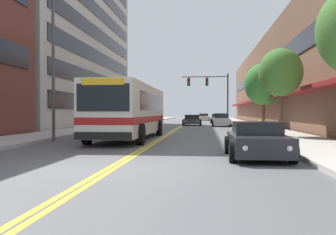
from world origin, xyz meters
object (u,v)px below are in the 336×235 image
Objects in this scene: street_tree_right_mid at (281,73)px; car_charcoal_parked_right_foreground at (257,141)px; city_bus at (131,109)px; car_dark_grey_moving_lead at (192,120)px; traffic_signal_mast at (211,89)px; car_silver_parked_right_far at (221,120)px; street_lamp_left_near at (58,47)px; car_champagne_moving_second at (204,117)px; fire_hydrant at (260,127)px; car_navy_parked_right_mid at (218,119)px; car_beige_parked_left_near at (146,120)px; street_tree_right_far at (263,84)px; car_black_parked_left_mid at (135,121)px.

car_charcoal_parked_right_foreground is at bearing -105.52° from street_tree_right_mid.
city_bus is 2.62× the size of car_dark_grey_moving_lead.
street_tree_right_mid is (3.54, -22.21, -0.51)m from traffic_signal_mast.
car_silver_parked_right_far is at bearing 73.06° from city_bus.
street_lamp_left_near reaches higher than car_dark_grey_moving_lead.
traffic_signal_mast is (0.97, -25.00, 3.69)m from car_champagne_moving_second.
fire_hydrant is (7.66, 2.51, -1.10)m from city_bus.
fire_hydrant is (2.64, -20.59, -3.70)m from traffic_signal_mast.
street_lamp_left_near reaches higher than car_champagne_moving_second.
car_navy_parked_right_mid is 1.04× the size of car_silver_parked_right_far.
car_silver_parked_right_far reaches higher than car_dark_grey_moving_lead.
car_beige_parked_left_near is at bearing -177.16° from car_dark_grey_moving_lead.
car_beige_parked_left_near is at bearing 140.49° from street_tree_right_far.
city_bus reaches higher than car_navy_parked_right_mid.
car_black_parked_left_mid is 0.59× the size of street_lamp_left_near.
car_charcoal_parked_right_foreground is at bearing -98.78° from fire_hydrant.
car_champagne_moving_second is at bearing 81.70° from street_lamp_left_near.
car_navy_parked_right_mid is at bearing 79.03° from city_bus.
car_silver_parked_right_far is at bearing -73.74° from traffic_signal_mast.
car_navy_parked_right_mid is at bearing 68.31° from car_dark_grey_moving_lead.
car_beige_parked_left_near is at bearing -104.88° from car_champagne_moving_second.
street_tree_right_far is at bearing -10.89° from car_black_parked_left_mid.
street_tree_right_mid reaches higher than car_black_parked_left_mid.
car_navy_parked_right_mid is 0.98× the size of car_champagne_moving_second.
street_tree_right_far is (3.39, -7.07, 3.33)m from car_silver_parked_right_far.
car_silver_parked_right_far reaches higher than car_charcoal_parked_right_foreground.
car_charcoal_parked_right_foreground reaches higher than fire_hydrant.
traffic_signal_mast is at bearing 77.74° from city_bus.
street_tree_right_far is at bearing 80.77° from car_charcoal_parked_right_foreground.
street_lamp_left_near is (-3.32, -2.38, 3.21)m from city_bus.
car_navy_parked_right_mid is at bearing 94.76° from street_tree_right_mid.
car_navy_parked_right_mid is at bearing 89.84° from car_silver_parked_right_far.
car_navy_parked_right_mid is 1.04× the size of car_dark_grey_moving_lead.
car_charcoal_parked_right_foreground is at bearing -88.05° from car_champagne_moving_second.
car_black_parked_left_mid is 1.18× the size of car_charcoal_parked_right_foreground.
car_black_parked_left_mid reaches higher than car_charcoal_parked_right_foreground.
traffic_signal_mast is at bearing 106.26° from car_silver_parked_right_far.
car_black_parked_left_mid is 11.72m from traffic_signal_mast.
car_navy_parked_right_mid is at bearing 44.16° from car_beige_parked_left_near.
city_bus is 1.39× the size of street_lamp_left_near.
street_lamp_left_near reaches higher than street_tree_right_far.
car_black_parked_left_mid is 0.98× the size of street_tree_right_mid.
traffic_signal_mast is at bearing 91.72° from car_charcoal_parked_right_foreground.
car_beige_parked_left_near is 1.10× the size of car_dark_grey_moving_lead.
car_champagne_moving_second is at bearing 93.95° from car_silver_parked_right_far.
car_silver_parked_right_far is 24.36m from street_lamp_left_near.
car_black_parked_left_mid is at bearing -118.02° from car_navy_parked_right_mid.
fire_hydrant is at bearing -50.56° from car_black_parked_left_mid.
fire_hydrant is (1.69, 10.94, 0.02)m from car_charcoal_parked_right_foreground.
street_tree_right_mid reaches higher than fire_hydrant.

